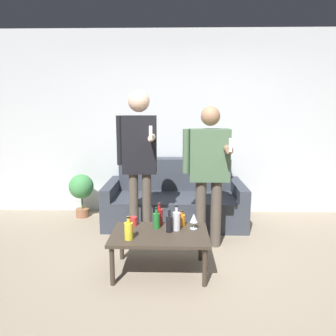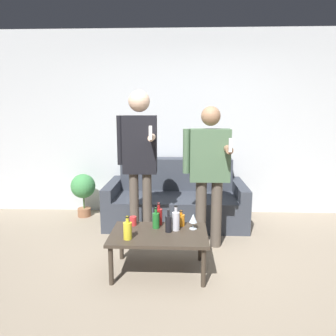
% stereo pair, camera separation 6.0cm
% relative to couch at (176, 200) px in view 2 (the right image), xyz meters
% --- Properties ---
extents(ground_plane, '(16.00, 16.00, 0.00)m').
position_rel_couch_xyz_m(ground_plane, '(0.16, -1.69, -0.30)').
color(ground_plane, gray).
extents(wall_back, '(8.00, 0.06, 2.70)m').
position_rel_couch_xyz_m(wall_back, '(0.16, 0.47, 1.05)').
color(wall_back, silver).
rests_on(wall_back, ground_plane).
extents(couch, '(1.89, 0.94, 0.86)m').
position_rel_couch_xyz_m(couch, '(0.00, 0.00, 0.00)').
color(couch, '#383D47').
rests_on(couch, ground_plane).
extents(coffee_table, '(0.93, 0.62, 0.40)m').
position_rel_couch_xyz_m(coffee_table, '(-0.14, -1.48, 0.05)').
color(coffee_table, '#3D3328').
rests_on(coffee_table, ground_plane).
extents(bottle_orange, '(0.08, 0.08, 0.22)m').
position_rel_couch_xyz_m(bottle_orange, '(-0.41, -1.63, 0.18)').
color(bottle_orange, yellow).
rests_on(bottle_orange, coffee_table).
extents(bottle_green, '(0.07, 0.07, 0.25)m').
position_rel_couch_xyz_m(bottle_green, '(0.02, -1.39, 0.20)').
color(bottle_green, silver).
rests_on(bottle_green, coffee_table).
extents(bottle_dark, '(0.06, 0.06, 0.22)m').
position_rel_couch_xyz_m(bottle_dark, '(-0.05, -1.44, 0.19)').
color(bottle_dark, black).
rests_on(bottle_dark, coffee_table).
extents(bottle_yellow, '(0.08, 0.08, 0.16)m').
position_rel_couch_xyz_m(bottle_yellow, '(0.07, -1.27, 0.16)').
color(bottle_yellow, orange).
rests_on(bottle_yellow, coffee_table).
extents(bottle_red, '(0.07, 0.07, 0.23)m').
position_rel_couch_xyz_m(bottle_red, '(-0.15, -1.25, 0.19)').
color(bottle_red, '#B21E1E').
rests_on(bottle_red, coffee_table).
extents(bottle_clear, '(0.07, 0.07, 0.21)m').
position_rel_couch_xyz_m(bottle_clear, '(-0.18, -1.34, 0.18)').
color(bottle_clear, '#23752D').
rests_on(bottle_clear, coffee_table).
extents(wine_glass_near, '(0.08, 0.08, 0.16)m').
position_rel_couch_xyz_m(wine_glass_near, '(0.19, -1.35, 0.20)').
color(wine_glass_near, silver).
rests_on(wine_glass_near, coffee_table).
extents(cup_on_table, '(0.07, 0.07, 0.09)m').
position_rel_couch_xyz_m(cup_on_table, '(-0.42, -1.28, 0.14)').
color(cup_on_table, red).
rests_on(cup_on_table, coffee_table).
extents(person_standing_left, '(0.44, 0.44, 1.78)m').
position_rel_couch_xyz_m(person_standing_left, '(-0.39, -0.85, 0.78)').
color(person_standing_left, brown).
rests_on(person_standing_left, ground_plane).
extents(person_standing_right, '(0.52, 0.42, 1.60)m').
position_rel_couch_xyz_m(person_standing_right, '(0.38, -0.85, 0.63)').
color(person_standing_right, brown).
rests_on(person_standing_right, ground_plane).
extents(potted_plant, '(0.35, 0.35, 0.64)m').
position_rel_couch_xyz_m(potted_plant, '(-1.36, 0.14, 0.12)').
color(potted_plant, '#936042').
rests_on(potted_plant, ground_plane).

